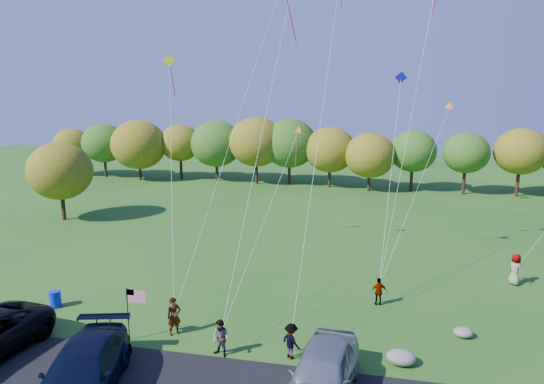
# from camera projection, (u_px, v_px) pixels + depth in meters

# --- Properties ---
(ground) EXTENTS (140.00, 140.00, 0.00)m
(ground) POSITION_uv_depth(u_px,v_px,m) (251.00, 349.00, 21.73)
(ground) COLOR #205819
(ground) RESTS_ON ground
(treeline) EXTENTS (75.88, 27.60, 8.27)m
(treeline) POSITION_uv_depth(u_px,v_px,m) (331.00, 149.00, 55.13)
(treeline) COLOR #3C2316
(treeline) RESTS_ON ground
(minivan_navy) EXTENTS (4.15, 6.87, 1.86)m
(minivan_navy) POSITION_uv_depth(u_px,v_px,m) (82.00, 373.00, 18.21)
(minivan_navy) COLOR black
(minivan_navy) RESTS_ON asphalt_lane
(minivan_silver) EXTENTS (2.84, 5.88, 1.94)m
(minivan_silver) POSITION_uv_depth(u_px,v_px,m) (322.00, 373.00, 18.10)
(minivan_silver) COLOR #A0A3AA
(minivan_silver) RESTS_ON asphalt_lane
(flyer_a) EXTENTS (0.80, 0.77, 1.84)m
(flyer_a) POSITION_uv_depth(u_px,v_px,m) (174.00, 316.00, 22.89)
(flyer_a) COLOR #4C4C59
(flyer_a) RESTS_ON ground
(flyer_b) EXTENTS (0.98, 0.88, 1.67)m
(flyer_b) POSITION_uv_depth(u_px,v_px,m) (221.00, 338.00, 21.03)
(flyer_b) COLOR #4C4C59
(flyer_b) RESTS_ON ground
(flyer_c) EXTENTS (1.17, 1.08, 1.58)m
(flyer_c) POSITION_uv_depth(u_px,v_px,m) (291.00, 341.00, 20.88)
(flyer_c) COLOR #4C4C59
(flyer_c) RESTS_ON ground
(flyer_d) EXTENTS (0.96, 0.57, 1.53)m
(flyer_d) POSITION_uv_depth(u_px,v_px,m) (379.00, 292.00, 26.08)
(flyer_d) COLOR #4C4C59
(flyer_d) RESTS_ON ground
(flyer_e) EXTENTS (1.02, 1.10, 1.89)m
(flyer_e) POSITION_uv_depth(u_px,v_px,m) (515.00, 269.00, 28.80)
(flyer_e) COLOR #4C4C59
(flyer_e) RESTS_ON ground
(trash_barrel) EXTENTS (0.60, 0.60, 0.90)m
(trash_barrel) POSITION_uv_depth(u_px,v_px,m) (55.00, 299.00, 25.89)
(trash_barrel) COLOR #0D26D1
(trash_barrel) RESTS_ON ground
(flag_assembly) EXTENTS (0.95, 0.62, 2.57)m
(flag_assembly) POSITION_uv_depth(u_px,v_px,m) (133.00, 302.00, 22.09)
(flag_assembly) COLOR black
(flag_assembly) RESTS_ON ground
(boulder_near) EXTENTS (1.24, 0.98, 0.62)m
(boulder_near) POSITION_uv_depth(u_px,v_px,m) (401.00, 357.00, 20.50)
(boulder_near) COLOR gray
(boulder_near) RESTS_ON ground
(boulder_far) EXTENTS (0.91, 0.76, 0.47)m
(boulder_far) POSITION_uv_depth(u_px,v_px,m) (463.00, 332.00, 22.78)
(boulder_far) COLOR gray
(boulder_far) RESTS_ON ground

